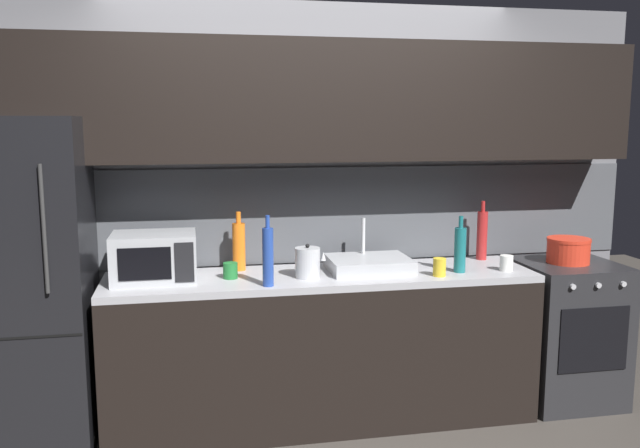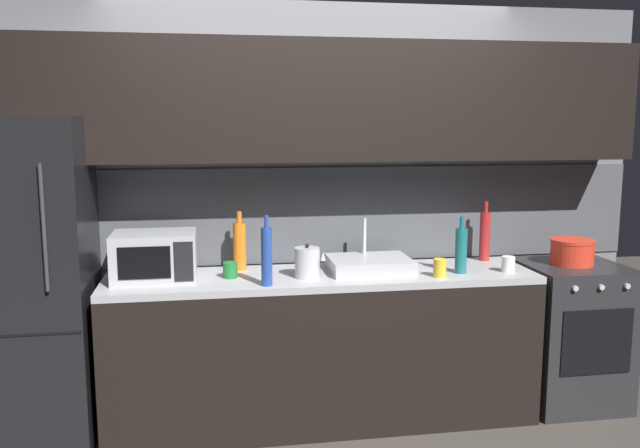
{
  "view_description": "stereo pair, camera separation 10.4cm",
  "coord_description": "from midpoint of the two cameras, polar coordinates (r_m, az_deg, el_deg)",
  "views": [
    {
      "loc": [
        -0.75,
        -2.8,
        1.78
      ],
      "look_at": [
        -0.01,
        0.9,
        1.2
      ],
      "focal_mm": 37.14,
      "sensor_mm": 36.0,
      "label": 1
    },
    {
      "loc": [
        -0.65,
        -2.82,
        1.78
      ],
      "look_at": [
        -0.01,
        0.9,
        1.2
      ],
      "focal_mm": 37.14,
      "sensor_mm": 36.0,
      "label": 2
    }
  ],
  "objects": [
    {
      "name": "back_wall",
      "position": [
        4.08,
        0.23,
        5.54
      ],
      "size": [
        4.25,
        0.44,
        2.5
      ],
      "color": "slate",
      "rests_on": "ground"
    },
    {
      "name": "counter_run",
      "position": [
        4.01,
        0.96,
        -10.6
      ],
      "size": [
        2.51,
        0.6,
        0.9
      ],
      "color": "black",
      "rests_on": "ground"
    },
    {
      "name": "refrigerator",
      "position": [
        3.93,
        -23.23,
        -4.82
      ],
      "size": [
        0.68,
        0.69,
        1.81
      ],
      "color": "black",
      "rests_on": "ground"
    },
    {
      "name": "oven_range",
      "position": [
        4.56,
        21.3,
        -8.78
      ],
      "size": [
        0.6,
        0.62,
        0.9
      ],
      "color": "#232326",
      "rests_on": "ground"
    },
    {
      "name": "microwave",
      "position": [
        3.81,
        -13.31,
        -2.72
      ],
      "size": [
        0.46,
        0.35,
        0.27
      ],
      "color": "#A8AAAF",
      "rests_on": "counter_run"
    },
    {
      "name": "sink_basin",
      "position": [
        3.96,
        5.02,
        -3.47
      ],
      "size": [
        0.48,
        0.38,
        0.3
      ],
      "color": "#ADAFB5",
      "rests_on": "counter_run"
    },
    {
      "name": "kettle",
      "position": [
        3.78,
        -0.31,
        -3.34
      ],
      "size": [
        0.18,
        0.14,
        0.2
      ],
      "color": "#B7BABF",
      "rests_on": "counter_run"
    },
    {
      "name": "wine_bottle_teal",
      "position": [
        3.98,
        12.79,
        -2.18
      ],
      "size": [
        0.07,
        0.07,
        0.34
      ],
      "color": "#19666B",
      "rests_on": "counter_run"
    },
    {
      "name": "wine_bottle_blue",
      "position": [
        3.58,
        -3.79,
        -2.76
      ],
      "size": [
        0.06,
        0.06,
        0.39
      ],
      "color": "#234299",
      "rests_on": "counter_run"
    },
    {
      "name": "wine_bottle_orange",
      "position": [
        3.98,
        -6.2,
        -1.85
      ],
      "size": [
        0.08,
        0.08,
        0.35
      ],
      "color": "orange",
      "rests_on": "counter_run"
    },
    {
      "name": "wine_bottle_red",
      "position": [
        4.37,
        14.68,
        -0.97
      ],
      "size": [
        0.07,
        0.07,
        0.38
      ],
      "color": "#A82323",
      "rests_on": "counter_run"
    },
    {
      "name": "mug_white",
      "position": [
        4.09,
        16.61,
        -3.34
      ],
      "size": [
        0.08,
        0.08,
        0.09
      ],
      "primitive_type": "cylinder",
      "color": "silver",
      "rests_on": "counter_run"
    },
    {
      "name": "mug_green",
      "position": [
        3.8,
        -6.97,
        -3.96
      ],
      "size": [
        0.08,
        0.08,
        0.09
      ],
      "primitive_type": "cylinder",
      "color": "#1E6B2D",
      "rests_on": "counter_run"
    },
    {
      "name": "mug_yellow",
      "position": [
        3.87,
        11.04,
        -3.74
      ],
      "size": [
        0.07,
        0.07,
        0.11
      ],
      "primitive_type": "cylinder",
      "color": "gold",
      "rests_on": "counter_run"
    },
    {
      "name": "cooking_pot",
      "position": [
        4.43,
        21.53,
        -2.24
      ],
      "size": [
        0.27,
        0.27,
        0.16
      ],
      "color": "red",
      "rests_on": "oven_range"
    }
  ]
}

